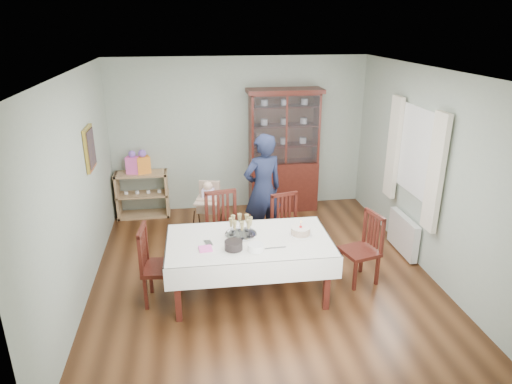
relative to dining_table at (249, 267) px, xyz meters
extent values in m
plane|color=#593319|center=(0.24, 0.45, -0.38)|extent=(5.00, 5.00, 0.00)
plane|color=#9EAA99|center=(0.24, 2.95, 0.97)|extent=(4.50, 0.00, 4.50)
plane|color=#9EAA99|center=(-2.01, 0.45, 0.97)|extent=(0.00, 5.00, 5.00)
plane|color=#9EAA99|center=(2.49, 0.45, 0.97)|extent=(0.00, 5.00, 5.00)
plane|color=white|center=(0.24, 0.45, 2.32)|extent=(5.00, 5.00, 0.00)
cube|color=#491A12|center=(0.00, 0.00, 0.34)|extent=(1.92, 1.08, 0.06)
cube|color=silver|center=(0.00, 0.00, 0.37)|extent=(2.02, 1.18, 0.01)
cube|color=#491A12|center=(0.99, 2.71, 0.07)|extent=(1.20, 0.45, 0.90)
cube|color=white|center=(0.99, 2.52, 1.12)|extent=(1.12, 0.01, 1.16)
cube|color=#491A12|center=(0.99, 2.71, 1.76)|extent=(1.30, 0.48, 0.07)
cube|color=tan|center=(-1.51, 2.73, -0.36)|extent=(0.90, 0.38, 0.04)
cube|color=tan|center=(-1.51, 2.73, 0.02)|extent=(0.90, 0.38, 0.03)
cube|color=tan|center=(-1.51, 2.73, 0.40)|extent=(0.90, 0.38, 0.04)
cube|color=tan|center=(-1.93, 2.73, 0.02)|extent=(0.04, 0.38, 0.80)
cube|color=tan|center=(-1.09, 2.73, 0.02)|extent=(0.04, 0.38, 0.80)
cube|color=gold|center=(-1.98, 1.25, 1.27)|extent=(0.04, 0.48, 0.58)
cube|color=white|center=(2.46, 0.75, 1.17)|extent=(0.04, 1.02, 1.22)
cube|color=silver|center=(2.40, 0.13, 1.07)|extent=(0.07, 0.30, 1.55)
cube|color=silver|center=(2.40, 1.37, 1.07)|extent=(0.07, 0.30, 1.55)
cube|color=white|center=(2.40, 0.75, -0.08)|extent=(0.10, 0.80, 0.55)
cube|color=#491A12|center=(-0.23, 0.76, 0.10)|extent=(0.54, 0.54, 0.05)
cube|color=#491A12|center=(-0.27, 0.97, 0.39)|extent=(0.45, 0.12, 0.56)
cube|color=#491A12|center=(0.68, 0.79, 0.05)|extent=(0.51, 0.51, 0.05)
cube|color=#491A12|center=(0.64, 0.99, 0.32)|extent=(0.41, 0.13, 0.51)
cube|color=#491A12|center=(-1.06, 0.01, 0.07)|extent=(0.49, 0.49, 0.05)
cube|color=#491A12|center=(-1.26, 0.03, 0.34)|extent=(0.08, 0.42, 0.52)
cube|color=#491A12|center=(1.47, 0.09, 0.05)|extent=(0.52, 0.52, 0.05)
cube|color=#491A12|center=(1.65, 0.14, 0.31)|extent=(0.14, 0.40, 0.50)
imported|color=#151B31|center=(0.40, 1.41, 0.48)|extent=(0.73, 0.59, 1.73)
cube|color=tan|center=(-0.41, 1.56, 0.24)|extent=(0.39, 0.36, 0.23)
cube|color=tan|center=(-0.41, 1.56, 0.44)|extent=(0.33, 0.14, 0.27)
cube|color=tan|center=(-0.41, 1.56, 0.32)|extent=(0.37, 0.23, 0.03)
cube|color=silver|center=(-0.41, 1.56, 0.40)|extent=(0.20, 0.17, 0.17)
sphere|color=beige|center=(-0.41, 1.56, 0.53)|extent=(0.14, 0.14, 0.14)
cylinder|color=silver|center=(-0.08, 0.14, 0.38)|extent=(0.39, 0.39, 0.01)
torus|color=silver|center=(-0.08, 0.14, 0.39)|extent=(0.40, 0.40, 0.02)
cylinder|color=white|center=(0.65, 0.03, 0.38)|extent=(0.28, 0.28, 0.02)
cylinder|color=brown|center=(0.65, 0.03, 0.43)|extent=(0.24, 0.24, 0.09)
cylinder|color=silver|center=(0.65, 0.03, 0.48)|extent=(0.24, 0.24, 0.01)
cylinder|color=#F24C4C|center=(0.65, 0.03, 0.52)|extent=(0.01, 0.01, 0.07)
sphere|color=yellow|center=(0.65, 0.03, 0.56)|extent=(0.02, 0.02, 0.02)
cylinder|color=black|center=(-0.21, -0.22, 0.43)|extent=(0.22, 0.22, 0.10)
cylinder|color=white|center=(0.04, -0.29, 0.42)|extent=(0.19, 0.19, 0.08)
cube|color=#FF5DBF|center=(-0.53, -0.18, 0.39)|extent=(0.16, 0.16, 0.02)
cube|color=silver|center=(0.27, -0.27, 0.38)|extent=(0.25, 0.03, 0.01)
cube|color=#FF5DBF|center=(-1.62, 2.71, 0.56)|extent=(0.24, 0.18, 0.29)
sphere|color=#E533B2|center=(-1.62, 2.71, 0.76)|extent=(0.12, 0.12, 0.12)
cube|color=orange|center=(-1.45, 2.71, 0.56)|extent=(0.26, 0.22, 0.29)
sphere|color=#E533B2|center=(-1.45, 2.71, 0.76)|extent=(0.13, 0.13, 0.13)
camera|label=1|loc=(-0.66, -4.93, 2.88)|focal=32.00mm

